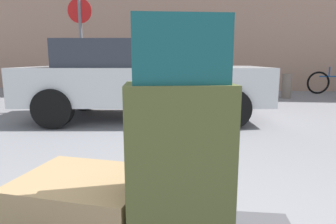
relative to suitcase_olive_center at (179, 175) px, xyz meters
name	(u,v)px	position (x,y,z in m)	size (l,w,h in m)	color
suitcase_olive_center	(179,175)	(0.00, 0.00, 0.00)	(0.37, 0.22, 0.67)	#4C5128
suitcase_tan_front_left	(85,205)	(-0.42, 0.12, -0.21)	(0.53, 0.43, 0.26)	#9E7F56
duffel_bag_teal_topmost_pile	(179,50)	(0.00, 0.00, 0.45)	(0.32, 0.19, 0.22)	#144C51
parked_car	(142,78)	(-1.01, 4.30, 0.09)	(4.48, 2.30, 1.42)	silver
bicycle_leaning	(335,82)	(4.35, 8.79, -0.30)	(1.76, 0.19, 0.96)	black
bollard_kerb_near	(287,86)	(2.52, 7.56, -0.33)	(0.27, 0.27, 0.69)	#72665B
no_parking_sign	(81,42)	(-2.42, 4.95, 0.77)	(0.50, 0.07, 2.33)	slate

